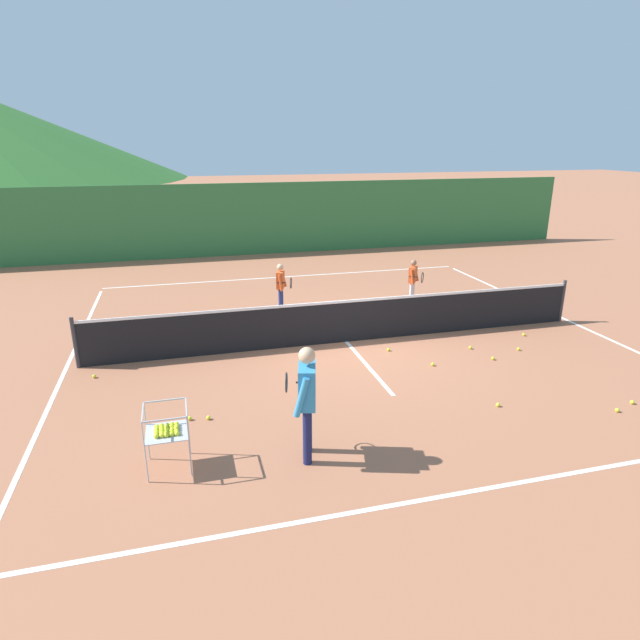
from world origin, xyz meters
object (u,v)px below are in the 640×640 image
tennis_ball_3 (632,402)px  tennis_ball_7 (388,350)px  ball_cart (167,430)px  tennis_ball_1 (519,349)px  tennis_ball_9 (190,418)px  tennis_ball_5 (94,376)px  tennis_ball_10 (470,348)px  instructor (307,393)px  tennis_ball_11 (524,335)px  tennis_ball_8 (493,358)px  tennis_net (347,321)px  student_1 (413,277)px  tennis_ball_0 (498,405)px  tennis_ball_2 (208,418)px  tennis_ball_4 (617,410)px  tennis_ball_6 (433,364)px  student_0 (281,283)px

tennis_ball_3 → tennis_ball_7: (-3.13, 3.34, 0.00)m
ball_cart → tennis_ball_1: (7.24, 2.54, -0.54)m
tennis_ball_1 → tennis_ball_9: 7.05m
tennis_ball_5 → tennis_ball_10: 7.70m
instructor → ball_cart: size_ratio=1.87×
tennis_ball_10 → tennis_ball_1: bearing=-19.8°
instructor → tennis_ball_11: 7.03m
tennis_ball_8 → tennis_net: bearing=145.7°
tennis_ball_1 → tennis_ball_3: size_ratio=1.00×
student_1 → tennis_ball_7: (-1.97, -3.17, -0.70)m
tennis_ball_5 → tennis_ball_7: (5.92, -0.17, 0.00)m
tennis_ball_0 → tennis_ball_3: 2.33m
tennis_ball_3 → tennis_ball_2: bearing=169.4°
ball_cart → tennis_ball_2: ball_cart is taller
student_1 → tennis_ball_7: 3.79m
ball_cart → tennis_ball_8: bearing=19.1°
tennis_ball_4 → tennis_ball_6: size_ratio=1.00×
tennis_ball_3 → tennis_ball_11: size_ratio=1.00×
tennis_ball_0 → tennis_ball_3: (2.28, -0.51, 0.00)m
tennis_ball_4 → tennis_ball_9: bearing=167.3°
tennis_ball_7 → tennis_ball_10: size_ratio=1.00×
tennis_ball_1 → tennis_ball_10: same height
ball_cart → tennis_ball_5: bearing=112.4°
tennis_ball_3 → tennis_ball_8: 2.64m
ball_cart → tennis_ball_3: 7.67m
instructor → tennis_ball_8: bearing=28.5°
tennis_ball_5 → tennis_ball_10: (7.68, -0.51, 0.00)m
tennis_ball_1 → tennis_ball_10: (-0.96, 0.34, 0.00)m
tennis_ball_7 → tennis_ball_8: size_ratio=1.00×
instructor → tennis_ball_4: 5.38m
tennis_ball_5 → tennis_ball_9: 2.72m
tennis_ball_0 → tennis_ball_2: same height
tennis_ball_6 → student_0: bearing=117.1°
student_0 → tennis_ball_0: (2.52, -6.21, -0.73)m
tennis_ball_2 → tennis_ball_10: size_ratio=1.00×
student_0 → student_1: bearing=-3.4°
tennis_ball_3 → tennis_ball_7: same height
tennis_ball_0 → tennis_ball_7: same height
tennis_ball_2 → tennis_ball_3: same height
ball_cart → tennis_ball_6: ball_cart is taller
tennis_ball_0 → tennis_ball_5: bearing=156.1°
ball_cart → tennis_ball_11: ball_cart is taller
tennis_ball_3 → tennis_ball_6: 3.49m
tennis_ball_6 → tennis_ball_7: size_ratio=1.00×
student_1 → tennis_ball_0: size_ratio=17.87×
student_0 → tennis_ball_6: (2.23, -4.35, -0.73)m
tennis_net → tennis_ball_3: size_ratio=165.30×
instructor → tennis_ball_8: instructor is taller
tennis_net → tennis_ball_0: 3.95m
ball_cart → tennis_ball_7: (4.52, 3.23, -0.54)m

